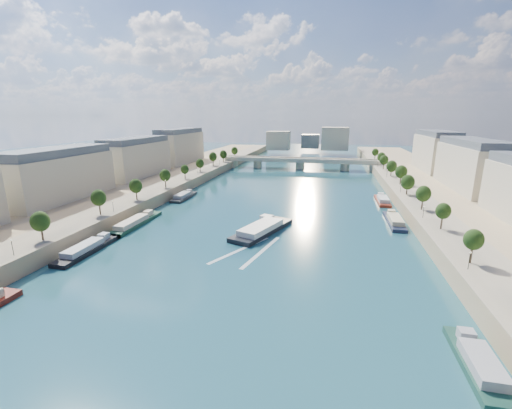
% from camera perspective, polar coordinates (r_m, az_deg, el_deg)
% --- Properties ---
extents(ground, '(700.00, 700.00, 0.00)m').
position_cam_1_polar(ground, '(139.95, 2.99, -1.20)').
color(ground, '#0E3A3E').
rests_on(ground, ground).
extents(quay_left, '(44.00, 520.00, 5.00)m').
position_cam_1_polar(quay_left, '(166.32, -22.29, 1.15)').
color(quay_left, '#9E8460').
rests_on(quay_left, ground).
extents(quay_right, '(44.00, 520.00, 5.00)m').
position_cam_1_polar(quay_right, '(146.66, 31.99, -1.70)').
color(quay_right, '#9E8460').
rests_on(quay_right, ground).
extents(pave_left, '(14.00, 520.00, 0.10)m').
position_cam_1_polar(pave_left, '(157.83, -17.87, 1.81)').
color(pave_left, gray).
rests_on(pave_left, quay_left).
extents(pave_right, '(14.00, 520.00, 0.10)m').
position_cam_1_polar(pave_right, '(141.56, 26.43, -0.44)').
color(pave_right, gray).
rests_on(pave_right, quay_right).
extents(trees_left, '(4.80, 268.80, 8.26)m').
position_cam_1_polar(trees_left, '(157.51, -17.03, 3.87)').
color(trees_left, '#382B1E').
rests_on(trees_left, ground).
extents(trees_right, '(4.80, 268.80, 8.26)m').
position_cam_1_polar(trees_right, '(149.44, 25.03, 2.58)').
color(trees_right, '#382B1E').
rests_on(trees_right, ground).
extents(lamps_left, '(0.36, 200.36, 4.28)m').
position_cam_1_polar(lamps_left, '(146.61, -18.35, 1.93)').
color(lamps_left, black).
rests_on(lamps_left, ground).
extents(lamps_right, '(0.36, 200.36, 4.28)m').
position_cam_1_polar(lamps_right, '(144.64, 24.37, 1.20)').
color(lamps_right, black).
rests_on(lamps_right, ground).
extents(buildings_left, '(16.00, 226.00, 23.20)m').
position_cam_1_polar(buildings_left, '(181.10, -24.02, 6.49)').
color(buildings_left, '#C0AF93').
rests_on(buildings_left, ground).
extents(buildings_right, '(16.00, 226.00, 23.20)m').
position_cam_1_polar(buildings_right, '(159.79, 35.66, 4.09)').
color(buildings_right, '#C0AF93').
rests_on(buildings_right, ground).
extents(skyline, '(79.00, 42.00, 22.00)m').
position_cam_1_polar(skyline, '(353.73, 9.42, 10.61)').
color(skyline, '#C0AF93').
rests_on(skyline, ground).
extents(bridge, '(112.00, 12.00, 8.15)m').
position_cam_1_polar(bridge, '(254.79, 7.38, 7.04)').
color(bridge, '#C1B79E').
rests_on(bridge, ground).
extents(tour_barge, '(17.63, 30.06, 3.93)m').
position_cam_1_polar(tour_barge, '(115.05, 1.00, -4.13)').
color(tour_barge, black).
rests_on(tour_barge, ground).
extents(wake, '(16.29, 25.61, 0.04)m').
position_cam_1_polar(wake, '(100.25, -0.87, -7.70)').
color(wake, silver).
rests_on(wake, ground).
extents(moored_barges_left, '(5.00, 160.33, 3.60)m').
position_cam_1_polar(moored_barges_left, '(109.17, -26.79, -6.98)').
color(moored_barges_left, '#1D1B3C').
rests_on(moored_barges_left, ground).
extents(moored_barges_right, '(5.00, 162.07, 3.60)m').
position_cam_1_polar(moored_barges_right, '(98.77, 25.69, -9.07)').
color(moored_barges_right, black).
rests_on(moored_barges_right, ground).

